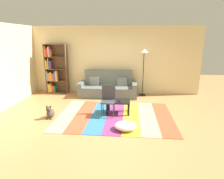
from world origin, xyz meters
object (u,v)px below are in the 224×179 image
folding_chair (108,98)px  standing_lamp (144,57)px  pouf (126,126)px  bookshelf (54,71)px  tv_remote (119,101)px  couch (108,88)px  coffee_table (118,103)px  dog (50,113)px

folding_chair → standing_lamp: bearing=111.1°
folding_chair → pouf: bearing=-11.4°
bookshelf → standing_lamp: size_ratio=1.09×
standing_lamp → tv_remote: size_ratio=12.24×
pouf → folding_chair: (-0.54, 0.95, 0.43)m
couch → bookshelf: bearing=172.9°
pouf → folding_chair: size_ratio=0.62×
coffee_table → pouf: (0.25, -1.10, -0.21)m
dog → coffee_table: bearing=15.9°
bookshelf → standing_lamp: bookshelf is taller
pouf → couch: bearing=104.9°
couch → pouf: bearing=-75.1°
coffee_table → standing_lamp: size_ratio=0.39×
coffee_table → pouf: 1.15m
coffee_table → dog: bearing=-164.1°
dog → tv_remote: bearing=14.0°
dog → couch: bearing=58.9°
coffee_table → standing_lamp: 2.48m
couch → tv_remote: 1.93m
couch → folding_chair: 1.96m
coffee_table → standing_lamp: standing_lamp is taller
standing_lamp → dog: bearing=-137.6°
tv_remote → folding_chair: bearing=-179.7°
bookshelf → coffee_table: (2.78, -2.07, -0.62)m
couch → standing_lamp: size_ratio=1.23×
tv_remote → folding_chair: size_ratio=0.17×
bookshelf → standing_lamp: bearing=-1.2°
folding_chair → tv_remote: bearing=64.8°
bookshelf → dog: 2.86m
dog → tv_remote: 2.04m
dog → folding_chair: folding_chair is taller
bookshelf → folding_chair: (2.49, -2.22, -0.40)m
tv_remote → folding_chair: folding_chair is taller
bookshelf → coffee_table: bearing=-36.7°
standing_lamp → couch: bearing=-171.5°
folding_chair → dog: bearing=-117.2°
dog → pouf: bearing=-14.3°
tv_remote → bookshelf: bearing=127.5°
standing_lamp → coffee_table: bearing=-113.2°
tv_remote → folding_chair: (-0.32, -0.09, 0.13)m
pouf → folding_chair: 1.18m
couch → tv_remote: size_ratio=15.07×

